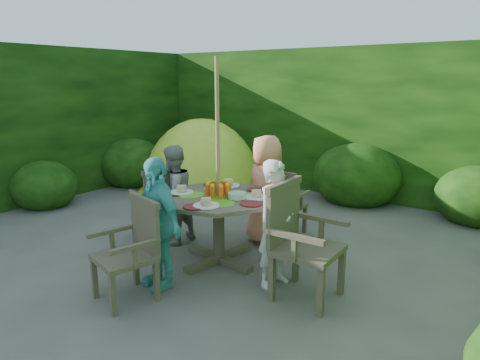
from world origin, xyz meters
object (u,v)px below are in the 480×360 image
Objects in this scene: garden_chair_front at (132,248)px; dome_tent at (202,190)px; garden_chair_right at (299,239)px; child_front at (157,223)px; child_back at (266,190)px; child_right at (276,224)px; garden_chair_back at (282,202)px; parasol_pole at (218,164)px; patio_table at (219,206)px; child_left at (173,195)px; garden_chair_left at (158,202)px.

dome_tent is at bearing 136.15° from garden_chair_front.
garden_chair_right is 0.80× the size of child_front.
child_front is (-1.19, -0.63, 0.09)m from garden_chair_right.
garden_chair_front is 1.91m from child_back.
child_right is 0.48× the size of dome_tent.
garden_chair_front is (-0.31, -2.19, 0.03)m from garden_chair_back.
parasol_pole is at bearing 92.29° from child_right.
parasol_pole is 1.26m from garden_chair_front.
patio_table is 1.10× the size of child_back.
patio_table is 0.80m from child_left.
child_front is (0.68, -0.90, 0.03)m from child_left.
garden_chair_back is at bearing 96.61° from child_front.
parasol_pole is (-0.00, -0.00, 0.46)m from patio_table.
patio_table is at bearing 4.90° from parasol_pole.
garden_chair_front is 3.94m from dome_tent.
child_right is (0.93, 0.98, 0.15)m from garden_chair_front.
garden_chair_right is at bearing 42.76° from child_front.
garden_chair_right is at bearing -43.96° from dome_tent.
parasol_pole is at bearing -175.10° from patio_table.
parasol_pole is 2.14× the size of garden_chair_right.
garden_chair_back is at bearing 96.65° from garden_chair_front.
child_back reaches higher than patio_table.
child_right reaches higher than garden_chair_right.
dome_tent is (-2.30, 1.45, -0.67)m from child_back.
patio_table is at bearing 96.68° from child_front.
child_back is 1.04× the size of child_front.
child_front is at bearing 97.13° from child_back.
garden_chair_left is at bearing 35.20° from garden_chair_back.
parasol_pole is 1.22m from garden_chair_right.
parasol_pole reaches higher than patio_table.
parasol_pole is 0.93m from child_right.
parasol_pole reaches higher than dome_tent.
child_front is (0.03, 0.30, 0.16)m from garden_chair_front.
child_back reaches higher than child_right.
child_right reaches higher than garden_chair_left.
patio_table is 1.12m from garden_chair_left.
garden_chair_back is 0.63× the size of child_back.
parasol_pole is 2.52× the size of garden_chair_left.
dome_tent is (-2.19, 2.25, -1.10)m from parasol_pole.
child_back is at bearing 136.44° from garden_chair_left.
child_right is at bearing -7.97° from patio_table.
garden_chair_left reaches higher than garden_chair_back.
garden_chair_left is at bearing 80.43° from garden_chair_right.
child_left is at bearing 80.02° from garden_chair_right.
child_back is 0.51× the size of dome_tent.
garden_chair_left is at bearing 92.69° from child_right.
patio_table is 1.14× the size of child_front.
garden_chair_back is 0.38m from child_back.
patio_table is at bearing 79.63° from garden_chair_right.
child_right is (0.79, -0.11, -0.48)m from parasol_pole.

